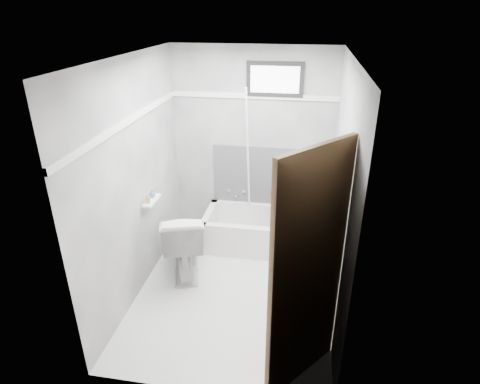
% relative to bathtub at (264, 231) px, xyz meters
% --- Properties ---
extents(floor, '(2.60, 2.60, 0.00)m').
position_rel_bathtub_xyz_m(floor, '(-0.21, -0.93, -0.21)').
color(floor, white).
rests_on(floor, ground).
extents(ceiling, '(2.60, 2.60, 0.00)m').
position_rel_bathtub_xyz_m(ceiling, '(-0.21, -0.93, 2.19)').
color(ceiling, silver).
rests_on(ceiling, floor).
extents(wall_back, '(2.00, 0.02, 2.40)m').
position_rel_bathtub_xyz_m(wall_back, '(-0.21, 0.37, 0.99)').
color(wall_back, slate).
rests_on(wall_back, floor).
extents(wall_front, '(2.00, 0.02, 2.40)m').
position_rel_bathtub_xyz_m(wall_front, '(-0.21, -2.23, 0.99)').
color(wall_front, slate).
rests_on(wall_front, floor).
extents(wall_left, '(0.02, 2.60, 2.40)m').
position_rel_bathtub_xyz_m(wall_left, '(-1.21, -0.93, 0.99)').
color(wall_left, slate).
rests_on(wall_left, floor).
extents(wall_right, '(0.02, 2.60, 2.40)m').
position_rel_bathtub_xyz_m(wall_right, '(0.79, -0.93, 0.99)').
color(wall_right, slate).
rests_on(wall_right, floor).
extents(bathtub, '(1.50, 0.70, 0.42)m').
position_rel_bathtub_xyz_m(bathtub, '(0.00, 0.00, 0.00)').
color(bathtub, white).
rests_on(bathtub, floor).
extents(office_chair, '(0.58, 0.58, 0.94)m').
position_rel_bathtub_xyz_m(office_chair, '(0.34, 0.05, 0.38)').
color(office_chair, slate).
rests_on(office_chair, bathtub).
extents(toilet, '(0.67, 0.90, 0.79)m').
position_rel_bathtub_xyz_m(toilet, '(-0.83, -0.69, 0.19)').
color(toilet, silver).
rests_on(toilet, floor).
extents(door, '(0.78, 0.78, 2.00)m').
position_rel_bathtub_xyz_m(door, '(0.77, -2.21, 0.79)').
color(door, '#503A1D').
rests_on(door, floor).
extents(window, '(0.66, 0.04, 0.40)m').
position_rel_bathtub_xyz_m(window, '(0.04, 0.36, 1.81)').
color(window, black).
rests_on(window, wall_back).
extents(backerboard, '(1.50, 0.02, 0.78)m').
position_rel_bathtub_xyz_m(backerboard, '(0.04, 0.36, 0.59)').
color(backerboard, '#4C4C4F').
rests_on(backerboard, wall_back).
extents(trim_back, '(2.00, 0.02, 0.06)m').
position_rel_bathtub_xyz_m(trim_back, '(-0.21, 0.36, 1.61)').
color(trim_back, white).
rests_on(trim_back, wall_back).
extents(trim_left, '(0.02, 2.60, 0.06)m').
position_rel_bathtub_xyz_m(trim_left, '(-1.20, -0.93, 1.61)').
color(trim_left, white).
rests_on(trim_left, wall_left).
extents(pole, '(0.02, 0.46, 1.91)m').
position_rel_bathtub_xyz_m(pole, '(-0.23, 0.13, 0.84)').
color(pole, white).
rests_on(pole, bathtub).
extents(shelf, '(0.10, 0.32, 0.02)m').
position_rel_bathtub_xyz_m(shelf, '(-1.14, -0.74, 0.69)').
color(shelf, white).
rests_on(shelf, wall_left).
extents(soap_bottle_a, '(0.06, 0.06, 0.10)m').
position_rel_bathtub_xyz_m(soap_bottle_a, '(-1.15, -0.82, 0.76)').
color(soap_bottle_a, '#A58852').
rests_on(soap_bottle_a, shelf).
extents(soap_bottle_b, '(0.07, 0.07, 0.08)m').
position_rel_bathtub_xyz_m(soap_bottle_b, '(-1.15, -0.68, 0.75)').
color(soap_bottle_b, slate).
rests_on(soap_bottle_b, shelf).
extents(faucet, '(0.26, 0.10, 0.16)m').
position_rel_bathtub_xyz_m(faucet, '(-0.41, 0.34, 0.34)').
color(faucet, silver).
rests_on(faucet, wall_back).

